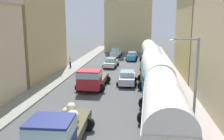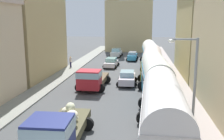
{
  "view_description": "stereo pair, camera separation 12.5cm",
  "coord_description": "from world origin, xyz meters",
  "px_view_note": "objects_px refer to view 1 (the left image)",
  "views": [
    {
      "loc": [
        3.24,
        -7.43,
        7.3
      ],
      "look_at": [
        0.0,
        19.86,
        1.8
      ],
      "focal_mm": 40.1,
      "sensor_mm": 36.0,
      "label": 1
    },
    {
      "loc": [
        3.37,
        -7.41,
        7.3
      ],
      "look_at": [
        0.0,
        19.86,
        1.8
      ],
      "focal_mm": 40.1,
      "sensor_mm": 36.0,
      "label": 2
    }
  ],
  "objects_px": {
    "parked_bus_3": "(150,52)",
    "cargo_truck_0": "(59,130)",
    "car_3": "(132,56)",
    "streetlamp_near": "(192,80)",
    "car_1": "(116,53)",
    "cargo_truck_1": "(92,78)",
    "car_2": "(127,78)",
    "parked_bus_2": "(152,61)",
    "car_0": "(111,63)",
    "pedestrian_1": "(70,61)",
    "parked_bus_1": "(156,75)",
    "parked_bus_0": "(164,110)"
  },
  "relations": [
    {
      "from": "cargo_truck_1",
      "to": "car_3",
      "type": "distance_m",
      "value": 20.65
    },
    {
      "from": "cargo_truck_0",
      "to": "car_3",
      "type": "xyz_separation_m",
      "value": [
        2.73,
        33.33,
        -0.51
      ]
    },
    {
      "from": "car_1",
      "to": "car_3",
      "type": "height_order",
      "value": "car_1"
    },
    {
      "from": "car_1",
      "to": "streetlamp_near",
      "type": "bearing_deg",
      "value": -76.84
    },
    {
      "from": "car_3",
      "to": "pedestrian_1",
      "type": "xyz_separation_m",
      "value": [
        -9.15,
        -8.85,
        0.26
      ]
    },
    {
      "from": "cargo_truck_0",
      "to": "pedestrian_1",
      "type": "distance_m",
      "value": 25.31
    },
    {
      "from": "car_1",
      "to": "car_2",
      "type": "distance_m",
      "value": 22.08
    },
    {
      "from": "car_2",
      "to": "car_3",
      "type": "height_order",
      "value": "car_3"
    },
    {
      "from": "parked_bus_2",
      "to": "car_2",
      "type": "relative_size",
      "value": 2.2
    },
    {
      "from": "car_1",
      "to": "parked_bus_2",
      "type": "bearing_deg",
      "value": -70.03
    },
    {
      "from": "parked_bus_0",
      "to": "streetlamp_near",
      "type": "height_order",
      "value": "streetlamp_near"
    },
    {
      "from": "parked_bus_2",
      "to": "cargo_truck_1",
      "type": "xyz_separation_m",
      "value": [
        -6.51,
        -6.46,
        -0.96
      ]
    },
    {
      "from": "cargo_truck_0",
      "to": "streetlamp_near",
      "type": "bearing_deg",
      "value": 17.94
    },
    {
      "from": "cargo_truck_1",
      "to": "car_3",
      "type": "xyz_separation_m",
      "value": [
        3.42,
        20.36,
        -0.42
      ]
    },
    {
      "from": "cargo_truck_0",
      "to": "car_3",
      "type": "height_order",
      "value": "cargo_truck_0"
    },
    {
      "from": "parked_bus_1",
      "to": "car_2",
      "type": "relative_size",
      "value": 2.18
    },
    {
      "from": "cargo_truck_0",
      "to": "streetlamp_near",
      "type": "height_order",
      "value": "streetlamp_near"
    },
    {
      "from": "parked_bus_3",
      "to": "car_3",
      "type": "distance_m",
      "value": 5.95
    },
    {
      "from": "parked_bus_0",
      "to": "parked_bus_2",
      "type": "relative_size",
      "value": 1.02
    },
    {
      "from": "parked_bus_1",
      "to": "car_3",
      "type": "distance_m",
      "value": 23.16
    },
    {
      "from": "car_2",
      "to": "car_3",
      "type": "relative_size",
      "value": 0.95
    },
    {
      "from": "parked_bus_2",
      "to": "pedestrian_1",
      "type": "distance_m",
      "value": 13.29
    },
    {
      "from": "parked_bus_0",
      "to": "car_2",
      "type": "xyz_separation_m",
      "value": [
        -2.93,
        14.13,
        -1.42
      ]
    },
    {
      "from": "parked_bus_3",
      "to": "cargo_truck_0",
      "type": "height_order",
      "value": "parked_bus_3"
    },
    {
      "from": "parked_bus_2",
      "to": "streetlamp_near",
      "type": "bearing_deg",
      "value": -84.43
    },
    {
      "from": "cargo_truck_0",
      "to": "cargo_truck_1",
      "type": "relative_size",
      "value": 1.03
    },
    {
      "from": "parked_bus_3",
      "to": "streetlamp_near",
      "type": "distance_m",
      "value": 26.11
    },
    {
      "from": "parked_bus_0",
      "to": "car_2",
      "type": "height_order",
      "value": "parked_bus_0"
    },
    {
      "from": "parked_bus_2",
      "to": "cargo_truck_0",
      "type": "bearing_deg",
      "value": -106.67
    },
    {
      "from": "parked_bus_1",
      "to": "car_2",
      "type": "distance_m",
      "value": 6.1
    },
    {
      "from": "cargo_truck_0",
      "to": "car_2",
      "type": "distance_m",
      "value": 15.83
    },
    {
      "from": "parked_bus_3",
      "to": "cargo_truck_0",
      "type": "relative_size",
      "value": 1.34
    },
    {
      "from": "car_0",
      "to": "pedestrian_1",
      "type": "xyz_separation_m",
      "value": [
        -6.16,
        -1.4,
        0.3
      ]
    },
    {
      "from": "car_2",
      "to": "car_3",
      "type": "bearing_deg",
      "value": 90.52
    },
    {
      "from": "car_2",
      "to": "parked_bus_1",
      "type": "bearing_deg",
      "value": -60.28
    },
    {
      "from": "pedestrian_1",
      "to": "streetlamp_near",
      "type": "height_order",
      "value": "streetlamp_near"
    },
    {
      "from": "car_3",
      "to": "parked_bus_2",
      "type": "bearing_deg",
      "value": -77.46
    },
    {
      "from": "parked_bus_2",
      "to": "car_3",
      "type": "bearing_deg",
      "value": 102.54
    },
    {
      "from": "car_0",
      "to": "car_2",
      "type": "height_order",
      "value": "car_2"
    },
    {
      "from": "cargo_truck_1",
      "to": "parked_bus_2",
      "type": "bearing_deg",
      "value": 44.76
    },
    {
      "from": "pedestrian_1",
      "to": "streetlamp_near",
      "type": "bearing_deg",
      "value": -57.78
    },
    {
      "from": "cargo_truck_1",
      "to": "car_0",
      "type": "relative_size",
      "value": 1.54
    },
    {
      "from": "car_2",
      "to": "cargo_truck_0",
      "type": "bearing_deg",
      "value": -100.51
    },
    {
      "from": "car_1",
      "to": "car_2",
      "type": "xyz_separation_m",
      "value": [
        3.58,
        -21.78,
        -0.07
      ]
    },
    {
      "from": "car_1",
      "to": "streetlamp_near",
      "type": "distance_m",
      "value": 35.99
    },
    {
      "from": "parked_bus_0",
      "to": "parked_bus_1",
      "type": "xyz_separation_m",
      "value": [
        0.0,
        9.0,
        0.08
      ]
    },
    {
      "from": "car_3",
      "to": "streetlamp_near",
      "type": "distance_m",
      "value": 31.41
    },
    {
      "from": "parked_bus_3",
      "to": "car_3",
      "type": "bearing_deg",
      "value": 122.25
    },
    {
      "from": "parked_bus_2",
      "to": "parked_bus_3",
      "type": "xyz_separation_m",
      "value": [
        0.0,
        9.0,
        -0.02
      ]
    },
    {
      "from": "parked_bus_3",
      "to": "car_1",
      "type": "distance_m",
      "value": 11.12
    }
  ]
}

